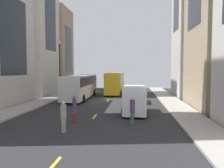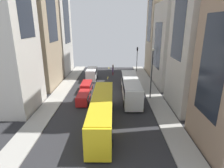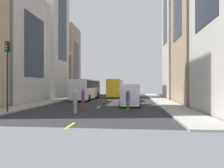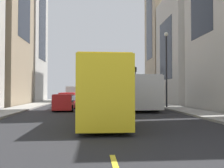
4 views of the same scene
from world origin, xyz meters
name	(u,v)px [view 2 (image 2 of 4)]	position (x,y,z in m)	size (l,w,h in m)	color
ground_plane	(106,94)	(0.00, 0.00, 0.00)	(43.19, 43.19, 0.00)	#28282B
sidewalk_west	(153,94)	(-8.22, 0.00, 0.07)	(2.75, 44.00, 0.15)	#9E9B93
sidewalk_east	(60,94)	(8.22, 0.00, 0.07)	(2.75, 44.00, 0.15)	#9E9B93
lane_stripe_0	(109,68)	(0.00, -21.00, 0.01)	(0.16, 2.00, 0.01)	yellow
lane_stripe_1	(108,78)	(0.00, -10.50, 0.01)	(0.16, 2.00, 0.01)	yellow
lane_stripe_2	(106,94)	(0.00, 0.00, 0.01)	(0.16, 2.00, 0.01)	yellow
lane_stripe_3	(103,124)	(0.00, 10.50, 0.01)	(0.16, 2.00, 0.01)	yellow
building_west_1	(174,45)	(-12.97, -5.96, 7.85)	(6.42, 10.22, 15.70)	#B7B2A8
building_east_0	(44,3)	(14.79, -15.61, 16.46)	(10.08, 9.83, 32.92)	beige
city_bus_white	(131,86)	(-4.13, 1.53, 2.01)	(2.80, 12.20, 3.35)	silver
streetcar_yellow	(102,110)	(0.08, 10.79, 2.12)	(2.70, 13.34, 3.59)	yellow
delivery_van_white	(92,73)	(3.49, -8.91, 1.51)	(2.25, 5.18, 2.58)	white
car_red_0	(86,86)	(3.65, -1.48, 1.00)	(1.93, 4.19, 1.70)	red
car_red_1	(83,97)	(3.41, 3.80, 0.94)	(1.90, 4.44, 1.60)	red
pedestrian_crossing_near	(94,71)	(3.34, -13.11, 1.10)	(0.38, 0.38, 2.08)	#336B38
pedestrian_crossing_mid	(113,68)	(-1.17, -15.78, 1.10)	(0.39, 0.39, 2.08)	gray
pedestrian_walking_far	(113,70)	(-1.15, -13.07, 1.15)	(0.30, 0.30, 2.14)	maroon
traffic_light_near_corner	(137,55)	(-7.24, -16.15, 4.44)	(0.32, 0.44, 6.20)	black
streetlamp_near	(152,69)	(-7.34, 2.14, 5.07)	(0.44, 0.44, 8.18)	black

